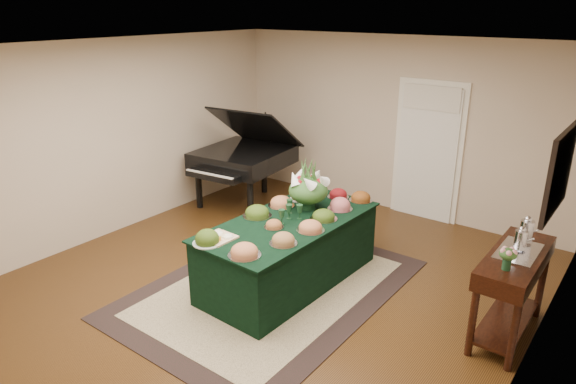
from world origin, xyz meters
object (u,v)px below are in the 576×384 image
Objects in this scene: mahogany_sideboard at (514,273)px; grand_piano at (243,157)px; buffet_table at (289,251)px; floral_centerpiece at (308,186)px.

grand_piano is at bearing 165.58° from mahogany_sideboard.
buffet_table is at bearing -37.05° from grand_piano.
grand_piano reaches higher than buffet_table.
buffet_table is 0.81m from floral_centerpiece.
buffet_table is 2.71m from grand_piano.
grand_piano is 1.33× the size of mahogany_sideboard.
mahogany_sideboard reaches higher than buffet_table.
floral_centerpiece is 0.29× the size of grand_piano.
mahogany_sideboard is (2.34, 0.46, 0.30)m from buffet_table.
floral_centerpiece is 0.39× the size of mahogany_sideboard.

